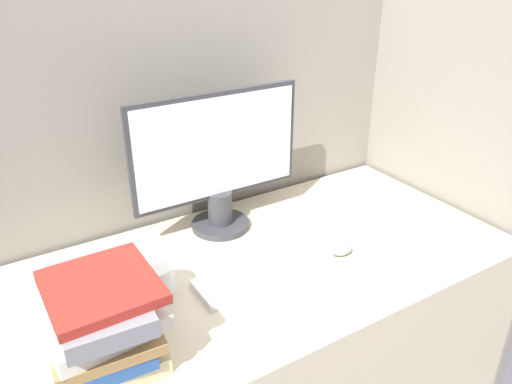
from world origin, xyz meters
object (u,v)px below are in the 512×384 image
Objects in this scene: monitor at (218,164)px; mouse at (342,250)px; book_stack at (102,319)px; coffee_cup at (158,281)px; keyboard at (265,273)px.

mouse is at bearing -55.09° from monitor.
monitor reaches higher than book_stack.
monitor is 5.74× the size of coffee_cup.
monitor is at bearing 86.06° from keyboard.
book_stack reaches higher than coffee_cup.
monitor is at bearing 37.51° from coffee_cup.
mouse is at bearing 3.69° from book_stack.
monitor is 0.42m from coffee_cup.
book_stack reaches higher than mouse.
mouse is 0.55m from coffee_cup.
monitor is at bearing 124.91° from mouse.
book_stack is (-0.18, -0.14, 0.06)m from coffee_cup.
monitor is at bearing 37.97° from book_stack.
book_stack is (-0.49, -0.38, -0.12)m from monitor.
mouse is 0.73m from book_stack.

